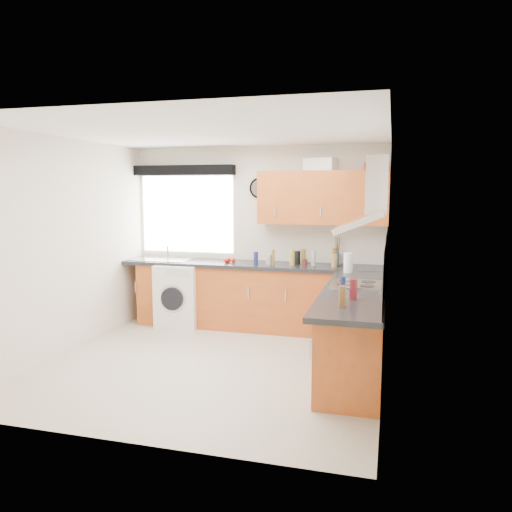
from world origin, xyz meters
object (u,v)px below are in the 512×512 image
(extractor_hood, at_px, (368,203))
(washing_machine, at_px, (181,294))
(oven, at_px, (355,329))
(upper_cabinets, at_px, (323,198))

(extractor_hood, relative_size, washing_machine, 0.89)
(extractor_hood, bearing_deg, oven, 180.00)
(oven, xyz_separation_m, upper_cabinets, (-0.55, 1.32, 1.38))
(extractor_hood, height_order, upper_cabinets, upper_cabinets)
(oven, xyz_separation_m, extractor_hood, (0.10, -0.00, 1.34))
(washing_machine, bearing_deg, extractor_hood, -24.59)
(oven, xyz_separation_m, washing_machine, (-2.50, 1.10, 0.01))
(extractor_hood, distance_m, upper_cabinets, 1.48)
(oven, bearing_deg, extractor_hood, -0.00)
(upper_cabinets, distance_m, washing_machine, 2.39)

